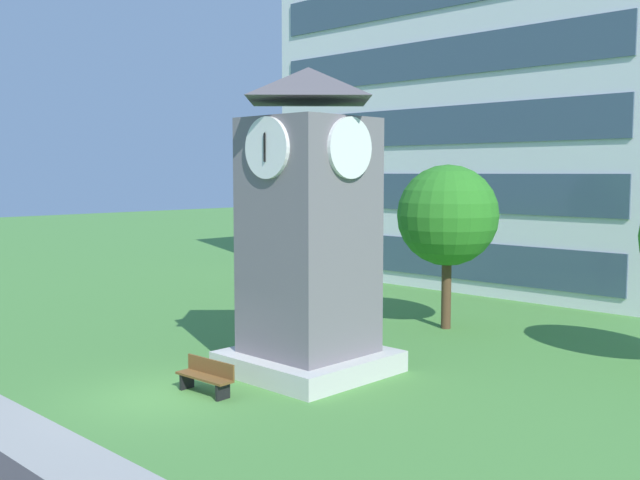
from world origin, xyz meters
The scene contains 6 objects.
ground_plane centered at (0.00, 0.00, 0.00)m, with size 160.00×160.00×0.00m, color #4C893D.
kerb_strip centered at (0.00, -3.57, 0.00)m, with size 120.00×1.60×0.01m, color #9E9E99.
office_building centered at (-5.41, 24.33, 9.60)m, with size 21.17×10.47×19.20m.
clock_tower centered at (1.05, 4.37, 3.81)m, with size 4.07×4.07×8.67m.
park_bench centered at (0.62, 1.03, 0.46)m, with size 1.82×0.58×0.88m.
tree_streetside centered at (0.49, 12.09, 4.17)m, with size 3.70×3.70×6.04m.
Camera 1 is at (15.69, -10.21, 5.73)m, focal length 40.97 mm.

